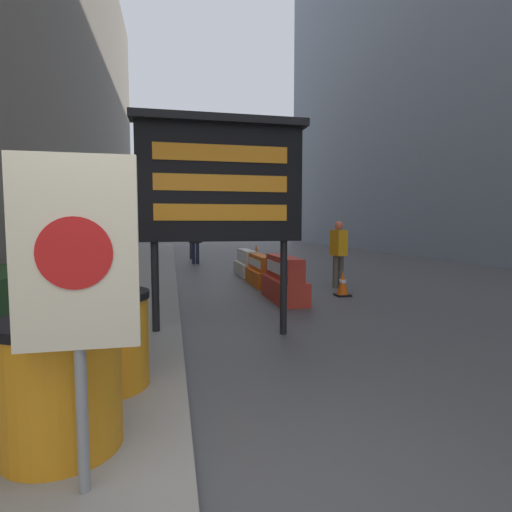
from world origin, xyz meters
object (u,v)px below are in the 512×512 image
at_px(jersey_barrier_white, 247,264).
at_px(pedestrian_passerby, 339,248).
at_px(jersey_barrier_red_striped, 284,281).
at_px(pedestrian_worker, 195,238).
at_px(barrel_drum_middle, 106,339).
at_px(barrel_drum_foreground, 61,383).
at_px(jersey_barrier_orange_far, 261,272).
at_px(traffic_cone_near, 256,255).
at_px(traffic_cone_mid, 343,284).
at_px(warning_sign, 76,272).
at_px(message_board, 221,182).
at_px(traffic_light_near_curb, 190,196).

distance_m(jersey_barrier_white, pedestrian_passerby, 3.39).
bearing_deg(jersey_barrier_red_striped, pedestrian_worker, 99.31).
bearing_deg(barrel_drum_middle, pedestrian_passerby, 50.31).
distance_m(jersey_barrier_white, pedestrian_worker, 4.14).
relative_size(barrel_drum_foreground, jersey_barrier_red_striped, 0.49).
xyz_separation_m(jersey_barrier_orange_far, jersey_barrier_white, (-0.00, 1.98, 0.01)).
bearing_deg(traffic_cone_near, barrel_drum_foreground, -107.59).
bearing_deg(jersey_barrier_red_striped, traffic_cone_mid, 8.00).
bearing_deg(warning_sign, jersey_barrier_red_striped, 64.29).
xyz_separation_m(barrel_drum_middle, traffic_cone_near, (3.72, 11.17, -0.17)).
distance_m(traffic_cone_mid, pedestrian_passerby, 1.38).
bearing_deg(message_board, pedestrian_passerby, 48.26).
xyz_separation_m(traffic_cone_mid, pedestrian_passerby, (0.38, 1.13, 0.70)).
height_order(message_board, jersey_barrier_red_striped, message_board).
bearing_deg(warning_sign, pedestrian_worker, 84.13).
bearing_deg(barrel_drum_middle, barrel_drum_foreground, -97.18).
xyz_separation_m(jersey_barrier_orange_far, traffic_cone_near, (0.90, 4.80, 0.05)).
bearing_deg(traffic_light_near_curb, warning_sign, -94.83).
bearing_deg(jersey_barrier_orange_far, pedestrian_passerby, -25.73).
distance_m(message_board, pedestrian_worker, 10.52).
bearing_deg(message_board, warning_sign, -109.46).
relative_size(traffic_cone_mid, pedestrian_passerby, 0.34).
xyz_separation_m(traffic_cone_near, pedestrian_worker, (-2.22, 1.06, 0.62)).
bearing_deg(traffic_cone_near, pedestrian_passerby, -81.32).
bearing_deg(barrel_drum_foreground, pedestrian_worker, 82.97).
distance_m(barrel_drum_foreground, traffic_cone_mid, 6.89).
bearing_deg(barrel_drum_foreground, jersey_barrier_white, 72.47).
xyz_separation_m(warning_sign, message_board, (1.14, 3.22, 0.81)).
distance_m(jersey_barrier_red_striped, jersey_barrier_white, 4.15).
bearing_deg(barrel_drum_middle, pedestrian_worker, 82.99).
height_order(jersey_barrier_orange_far, traffic_cone_mid, jersey_barrier_orange_far).
relative_size(warning_sign, jersey_barrier_orange_far, 1.04).
bearing_deg(message_board, jersey_barrier_red_striped, 56.94).
bearing_deg(jersey_barrier_red_striped, warning_sign, -115.71).
height_order(barrel_drum_foreground, warning_sign, warning_sign).
distance_m(barrel_drum_foreground, traffic_light_near_curb, 15.49).
bearing_deg(traffic_cone_near, pedestrian_worker, 154.56).
xyz_separation_m(jersey_barrier_orange_far, pedestrian_passerby, (1.77, -0.85, 0.63)).
relative_size(jersey_barrier_orange_far, jersey_barrier_white, 1.04).
bearing_deg(traffic_cone_mid, jersey_barrier_orange_far, 124.94).
distance_m(warning_sign, traffic_cone_mid, 7.22).
distance_m(traffic_light_near_curb, pedestrian_worker, 2.74).
xyz_separation_m(barrel_drum_foreground, warning_sign, (0.22, -0.49, 0.75)).
bearing_deg(jersey_barrier_white, jersey_barrier_orange_far, -90.00).
bearing_deg(jersey_barrier_white, traffic_cone_near, 72.21).
bearing_deg(message_board, barrel_drum_middle, -124.90).
height_order(jersey_barrier_orange_far, traffic_light_near_curb, traffic_light_near_curb).
bearing_deg(pedestrian_passerby, barrel_drum_foreground, 137.49).
height_order(barrel_drum_foreground, traffic_cone_mid, barrel_drum_foreground).
height_order(warning_sign, pedestrian_passerby, warning_sign).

